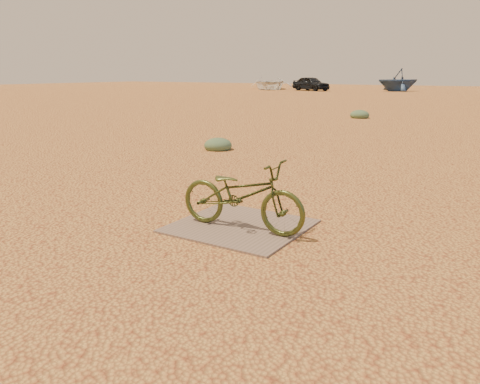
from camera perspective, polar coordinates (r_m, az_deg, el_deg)
The scene contains 8 objects.
ground at distance 4.99m, azimuth -0.85°, elevation -5.37°, with size 120.00×120.00×0.00m, color gold.
plywood_board at distance 5.27m, azimuth 0.00°, elevation -4.16°, with size 1.40×1.32×0.02m, color #796152.
bicycle at distance 5.03m, azimuth 0.22°, elevation -0.32°, with size 0.51×1.47×0.77m, color #3B461B.
car at distance 44.70m, azimuth 8.64°, elevation 12.94°, with size 1.51×3.76×1.28m, color black.
boat_near_left at distance 47.74m, azimuth 3.56°, elevation 13.14°, with size 4.34×6.08×1.26m, color white.
boat_far_left at distance 45.02m, azimuth 18.71°, elevation 12.84°, with size 3.30×3.83×2.01m, color #334E75.
kale_a at distance 10.54m, azimuth -2.69°, elevation 5.19°, with size 0.62×0.62×0.34m, color #5E7550.
kale_c at distance 18.43m, azimuth 14.36°, elevation 8.74°, with size 0.71×0.71×0.39m, color #5E7550.
Camera 1 is at (2.53, -3.95, 1.69)m, focal length 35.00 mm.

